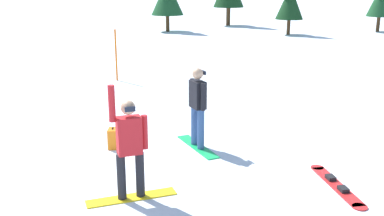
# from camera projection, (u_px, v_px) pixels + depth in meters

# --- Properties ---
(ground_plane) EXTENTS (800.00, 800.00, 0.00)m
(ground_plane) POSITION_uv_depth(u_px,v_px,m) (33.00, 187.00, 8.29)
(ground_plane) COLOR silver
(snowboarder_foreground) EXTENTS (1.26, 1.32, 2.00)m
(snowboarder_foreground) POSITION_uv_depth(u_px,v_px,m) (130.00, 146.00, 7.63)
(snowboarder_foreground) COLOR yellow
(snowboarder_foreground) RESTS_ON ground_plane
(snowboarder_midground) EXTENTS (1.42, 1.18, 1.78)m
(snowboarder_midground) POSITION_uv_depth(u_px,v_px,m) (198.00, 106.00, 9.98)
(snowboarder_midground) COLOR #19B259
(snowboarder_midground) RESTS_ON ground_plane
(loose_snowboard_near_left) EXTENTS (1.34, 1.66, 0.09)m
(loose_snowboard_near_left) POSITION_uv_depth(u_px,v_px,m) (337.00, 185.00, 8.33)
(loose_snowboard_near_left) COLOR red
(loose_snowboard_near_left) RESTS_ON ground_plane
(backpack_orange) EXTENTS (0.36, 0.38, 0.47)m
(backpack_orange) POSITION_uv_depth(u_px,v_px,m) (114.00, 139.00, 10.14)
(backpack_orange) COLOR orange
(backpack_orange) RESTS_ON ground_plane
(trail_marker_pole) EXTENTS (0.06, 0.06, 1.85)m
(trail_marker_pole) POSITION_uv_depth(u_px,v_px,m) (116.00, 55.00, 16.52)
(trail_marker_pole) COLOR orange
(trail_marker_pole) RESTS_ON ground_plane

